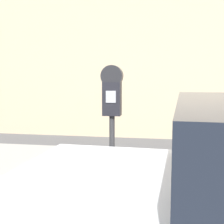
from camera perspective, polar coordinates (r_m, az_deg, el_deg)
sidewalk at (r=4.49m, az=6.73°, el=-11.81°), size 24.00×2.80×0.13m
building_facade at (r=7.59m, az=8.53°, el=14.85°), size 24.00×0.30×5.16m
parking_meter at (r=3.13m, az=-0.00°, el=1.38°), size 0.22×0.13×1.45m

